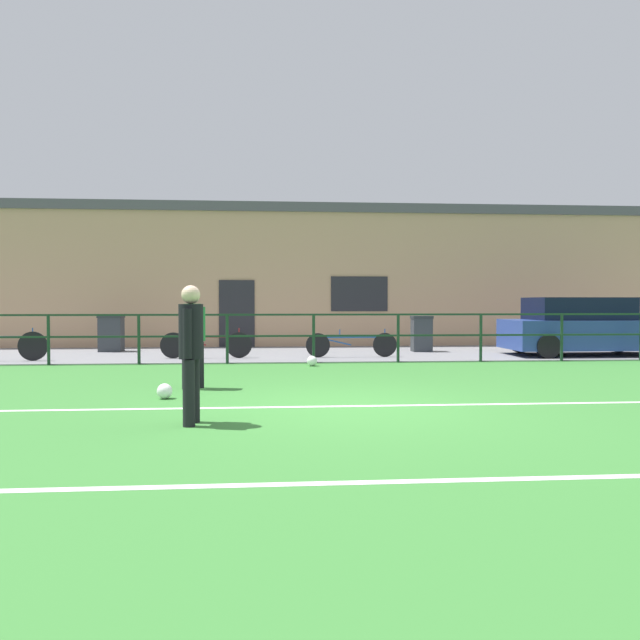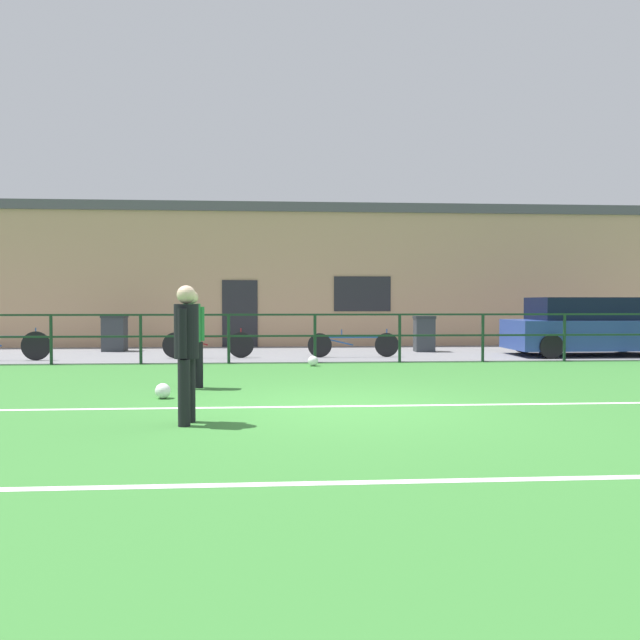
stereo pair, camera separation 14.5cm
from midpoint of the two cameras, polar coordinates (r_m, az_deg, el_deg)
name	(u,v)px [view 2 (the right image)]	position (r m, az deg, el deg)	size (l,w,h in m)	color
ground	(341,408)	(8.44, 2.44, -8.18)	(60.00, 44.00, 0.04)	#387A33
field_line_touchline	(341,406)	(8.46, 2.43, -8.00)	(36.00, 0.11, 0.00)	white
field_line_hash	(385,482)	(5.06, 6.93, -14.70)	(36.00, 0.11, 0.00)	white
pavement_strip	(310,353)	(16.85, -0.72, -3.12)	(48.00, 5.00, 0.02)	slate
perimeter_fence	(315,331)	(14.31, -0.18, -1.02)	(36.07, 0.07, 1.15)	#193823
clubhouse_facade	(304,276)	(20.50, -1.29, 4.09)	(28.00, 2.56, 4.54)	tan
player_goalkeeper	(186,345)	(7.29, -11.73, -2.33)	(0.28, 0.44, 1.62)	black
player_striker	(192,333)	(10.28, -11.41, -1.19)	(0.39, 0.28, 1.61)	black
soccer_ball_match	(313,361)	(13.65, -0.35, -3.82)	(0.23, 0.23, 0.23)	white
soccer_ball_spare	(163,391)	(9.38, -13.96, -6.40)	(0.23, 0.23, 0.23)	white
parked_car_red	(587,328)	(17.60, 23.73, -0.67)	(4.15, 1.88, 1.52)	#28428E
bicycle_parked_0	(208,344)	(15.59, -10.09, -2.25)	(2.27, 0.04, 0.74)	black
bicycle_parked_1	(2,345)	(16.49, -27.21, -2.12)	(2.27, 0.04, 0.78)	black
bicycle_parked_2	(353,344)	(15.63, 3.36, -2.28)	(2.33, 0.04, 0.72)	black
trash_bin_0	(115,333)	(18.37, -18.32, -1.14)	(0.66, 0.56, 1.03)	#33383D
trash_bin_1	(424,334)	(17.57, 9.88, -1.24)	(0.57, 0.48, 1.01)	#33383D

